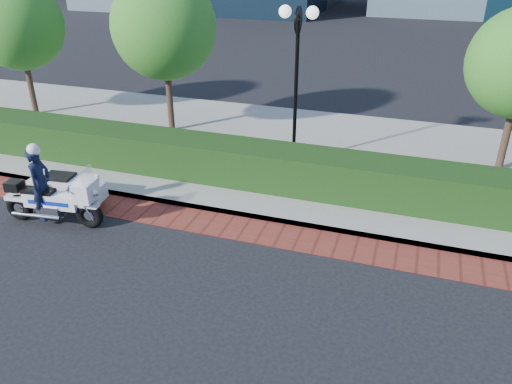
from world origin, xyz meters
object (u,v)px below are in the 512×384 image
(tree_b, at_px, (164,27))
(tree_a, at_px, (18,25))
(lamppost, at_px, (297,62))
(police_motorcycle, at_px, (56,191))

(tree_b, bearing_deg, tree_a, 180.00)
(lamppost, distance_m, police_motorcycle, 6.74)
(lamppost, xyz_separation_m, police_motorcycle, (-4.47, -4.49, -2.29))
(police_motorcycle, bearing_deg, tree_a, 126.82)
(tree_a, xyz_separation_m, police_motorcycle, (5.53, -5.79, -2.56))
(police_motorcycle, bearing_deg, tree_b, 83.46)
(tree_b, distance_m, police_motorcycle, 6.42)
(lamppost, relative_size, tree_a, 0.92)
(tree_b, xyz_separation_m, police_motorcycle, (0.03, -5.79, -2.77))
(tree_a, relative_size, tree_b, 0.94)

